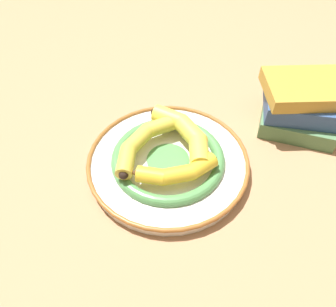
% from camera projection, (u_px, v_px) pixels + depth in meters
% --- Properties ---
extents(ground_plane, '(2.80, 2.80, 0.00)m').
position_uv_depth(ground_plane, '(180.00, 171.00, 0.69)').
color(ground_plane, '#A87A56').
extents(decorative_bowl, '(0.34, 0.34, 0.04)m').
position_uv_depth(decorative_bowl, '(168.00, 161.00, 0.68)').
color(decorative_bowl, white).
rests_on(decorative_bowl, ground_plane).
extents(banana_a, '(0.20, 0.09, 0.03)m').
position_uv_depth(banana_a, '(143.00, 141.00, 0.67)').
color(banana_a, gold).
rests_on(banana_a, decorative_bowl).
extents(banana_b, '(0.16, 0.11, 0.03)m').
position_uv_depth(banana_b, '(175.00, 172.00, 0.62)').
color(banana_b, gold).
rests_on(banana_b, decorative_bowl).
extents(banana_c, '(0.10, 0.20, 0.04)m').
position_uv_depth(banana_c, '(186.00, 134.00, 0.68)').
color(banana_c, yellow).
rests_on(banana_c, decorative_bowl).
extents(book_stack, '(0.23, 0.22, 0.12)m').
position_uv_depth(book_stack, '(304.00, 105.00, 0.74)').
color(book_stack, '#4C754C').
rests_on(book_stack, ground_plane).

